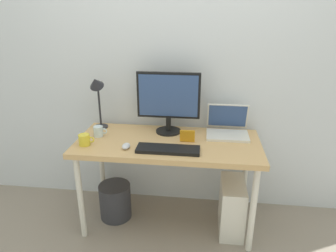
{
  "coord_description": "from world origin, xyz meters",
  "views": [
    {
      "loc": [
        0.25,
        -2.07,
        1.66
      ],
      "look_at": [
        0.0,
        0.0,
        0.85
      ],
      "focal_mm": 32.68,
      "sensor_mm": 36.0,
      "label": 1
    }
  ],
  "objects_px": {
    "desk_lamp": "(97,91)",
    "wastebasket": "(115,201)",
    "laptop": "(227,127)",
    "mouse": "(126,146)",
    "coffee_mug": "(85,140)",
    "photo_frame": "(187,136)",
    "desk": "(168,149)",
    "glass_cup": "(99,131)",
    "monitor": "(168,99)",
    "computer_tower": "(232,207)",
    "keyboard": "(168,149)"
  },
  "relations": [
    {
      "from": "desk",
      "to": "desk_lamp",
      "type": "xyz_separation_m",
      "value": [
        -0.58,
        0.18,
        0.39
      ]
    },
    {
      "from": "mouse",
      "to": "coffee_mug",
      "type": "height_order",
      "value": "coffee_mug"
    },
    {
      "from": "desk",
      "to": "laptop",
      "type": "xyz_separation_m",
      "value": [
        0.44,
        0.19,
        0.13
      ]
    },
    {
      "from": "monitor",
      "to": "mouse",
      "type": "relative_size",
      "value": 5.42
    },
    {
      "from": "desk_lamp",
      "to": "keyboard",
      "type": "distance_m",
      "value": 0.76
    },
    {
      "from": "desk",
      "to": "desk_lamp",
      "type": "relative_size",
      "value": 3.02
    },
    {
      "from": "laptop",
      "to": "keyboard",
      "type": "xyz_separation_m",
      "value": [
        -0.42,
        -0.36,
        -0.05
      ]
    },
    {
      "from": "photo_frame",
      "to": "wastebasket",
      "type": "height_order",
      "value": "photo_frame"
    },
    {
      "from": "laptop",
      "to": "coffee_mug",
      "type": "relative_size",
      "value": 2.77
    },
    {
      "from": "photo_frame",
      "to": "computer_tower",
      "type": "relative_size",
      "value": 0.26
    },
    {
      "from": "desk",
      "to": "desk_lamp",
      "type": "distance_m",
      "value": 0.73
    },
    {
      "from": "monitor",
      "to": "glass_cup",
      "type": "xyz_separation_m",
      "value": [
        -0.52,
        -0.15,
        -0.23
      ]
    },
    {
      "from": "desk_lamp",
      "to": "keyboard",
      "type": "xyz_separation_m",
      "value": [
        0.61,
        -0.34,
        -0.31
      ]
    },
    {
      "from": "keyboard",
      "to": "monitor",
      "type": "bearing_deg",
      "value": 96.49
    },
    {
      "from": "desk_lamp",
      "to": "mouse",
      "type": "xyz_separation_m",
      "value": [
        0.31,
        -0.34,
        -0.3
      ]
    },
    {
      "from": "desk_lamp",
      "to": "coffee_mug",
      "type": "distance_m",
      "value": 0.43
    },
    {
      "from": "desk",
      "to": "computer_tower",
      "type": "height_order",
      "value": "desk"
    },
    {
      "from": "desk",
      "to": "photo_frame",
      "type": "bearing_deg",
      "value": -0.08
    },
    {
      "from": "desk",
      "to": "keyboard",
      "type": "xyz_separation_m",
      "value": [
        0.02,
        -0.17,
        0.08
      ]
    },
    {
      "from": "laptop",
      "to": "wastebasket",
      "type": "distance_m",
      "value": 1.11
    },
    {
      "from": "desk",
      "to": "photo_frame",
      "type": "xyz_separation_m",
      "value": [
        0.14,
        -0.0,
        0.12
      ]
    },
    {
      "from": "desk",
      "to": "coffee_mug",
      "type": "bearing_deg",
      "value": -166.27
    },
    {
      "from": "desk_lamp",
      "to": "wastebasket",
      "type": "height_order",
      "value": "desk_lamp"
    },
    {
      "from": "monitor",
      "to": "desk_lamp",
      "type": "height_order",
      "value": "monitor"
    },
    {
      "from": "laptop",
      "to": "mouse",
      "type": "distance_m",
      "value": 0.81
    },
    {
      "from": "wastebasket",
      "to": "laptop",
      "type": "bearing_deg",
      "value": 11.44
    },
    {
      "from": "photo_frame",
      "to": "mouse",
      "type": "bearing_deg",
      "value": -159.17
    },
    {
      "from": "desk_lamp",
      "to": "wastebasket",
      "type": "relative_size",
      "value": 1.51
    },
    {
      "from": "keyboard",
      "to": "wastebasket",
      "type": "xyz_separation_m",
      "value": [
        -0.47,
        0.18,
        -0.59
      ]
    },
    {
      "from": "coffee_mug",
      "to": "desk_lamp",
      "type": "bearing_deg",
      "value": 89.37
    },
    {
      "from": "monitor",
      "to": "mouse",
      "type": "xyz_separation_m",
      "value": [
        -0.26,
        -0.34,
        -0.25
      ]
    },
    {
      "from": "wastebasket",
      "to": "coffee_mug",
      "type": "bearing_deg",
      "value": -132.28
    },
    {
      "from": "coffee_mug",
      "to": "photo_frame",
      "type": "distance_m",
      "value": 0.75
    },
    {
      "from": "glass_cup",
      "to": "laptop",
      "type": "bearing_deg",
      "value": 9.51
    },
    {
      "from": "monitor",
      "to": "photo_frame",
      "type": "distance_m",
      "value": 0.33
    },
    {
      "from": "monitor",
      "to": "laptop",
      "type": "bearing_deg",
      "value": 2.26
    },
    {
      "from": "laptop",
      "to": "glass_cup",
      "type": "relative_size",
      "value": 2.99
    },
    {
      "from": "mouse",
      "to": "wastebasket",
      "type": "xyz_separation_m",
      "value": [
        -0.17,
        0.17,
        -0.6
      ]
    },
    {
      "from": "desk",
      "to": "computer_tower",
      "type": "distance_m",
      "value": 0.68
    },
    {
      "from": "mouse",
      "to": "photo_frame",
      "type": "distance_m",
      "value": 0.45
    },
    {
      "from": "monitor",
      "to": "computer_tower",
      "type": "bearing_deg",
      "value": -21.72
    },
    {
      "from": "desk_lamp",
      "to": "keyboard",
      "type": "relative_size",
      "value": 1.03
    },
    {
      "from": "monitor",
      "to": "coffee_mug",
      "type": "distance_m",
      "value": 0.69
    },
    {
      "from": "computer_tower",
      "to": "wastebasket",
      "type": "relative_size",
      "value": 1.4
    },
    {
      "from": "laptop",
      "to": "desk_lamp",
      "type": "bearing_deg",
      "value": -179.02
    },
    {
      "from": "coffee_mug",
      "to": "monitor",
      "type": "bearing_deg",
      "value": 29.2
    },
    {
      "from": "desk",
      "to": "glass_cup",
      "type": "xyz_separation_m",
      "value": [
        -0.54,
        0.03,
        0.11
      ]
    },
    {
      "from": "photo_frame",
      "to": "desk",
      "type": "bearing_deg",
      "value": 179.92
    },
    {
      "from": "glass_cup",
      "to": "desk",
      "type": "bearing_deg",
      "value": -2.93
    },
    {
      "from": "laptop",
      "to": "wastebasket",
      "type": "relative_size",
      "value": 1.07
    }
  ]
}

